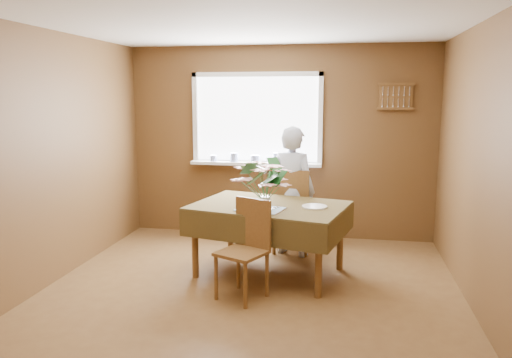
% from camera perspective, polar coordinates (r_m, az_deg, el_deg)
% --- Properties ---
extents(floor, '(4.50, 4.50, 0.00)m').
position_cam_1_polar(floor, '(4.70, -1.25, -13.85)').
color(floor, brown).
rests_on(floor, ground).
extents(ceiling, '(4.50, 4.50, 0.00)m').
position_cam_1_polar(ceiling, '(4.36, -1.37, 17.89)').
color(ceiling, white).
rests_on(ceiling, wall_back).
extents(wall_back, '(4.00, 0.00, 4.00)m').
position_cam_1_polar(wall_back, '(6.56, 2.69, 4.18)').
color(wall_back, brown).
rests_on(wall_back, floor).
extents(wall_front, '(4.00, 0.00, 4.00)m').
position_cam_1_polar(wall_front, '(2.25, -13.11, -6.78)').
color(wall_front, brown).
rests_on(wall_front, floor).
extents(wall_left, '(0.00, 4.50, 4.50)m').
position_cam_1_polar(wall_left, '(5.15, -23.68, 1.86)').
color(wall_left, brown).
rests_on(wall_left, floor).
extents(wall_right, '(0.00, 4.50, 4.50)m').
position_cam_1_polar(wall_right, '(4.41, 25.04, 0.59)').
color(wall_right, brown).
rests_on(wall_right, floor).
extents(window_assembly, '(1.72, 0.20, 1.22)m').
position_cam_1_polar(window_assembly, '(6.55, 0.08, 5.09)').
color(window_assembly, white).
rests_on(window_assembly, wall_back).
extents(spoon_rack, '(0.44, 0.05, 0.33)m').
position_cam_1_polar(spoon_rack, '(6.46, 15.70, 9.08)').
color(spoon_rack, brown).
rests_on(spoon_rack, wall_back).
extents(dining_table, '(1.74, 1.37, 0.75)m').
position_cam_1_polar(dining_table, '(5.20, 1.53, -3.90)').
color(dining_table, brown).
rests_on(dining_table, floor).
extents(chair_far, '(0.47, 0.47, 1.02)m').
position_cam_1_polar(chair_far, '(5.91, 4.10, -3.31)').
color(chair_far, brown).
rests_on(chair_far, floor).
extents(chair_near, '(0.52, 0.52, 0.92)m').
position_cam_1_polar(chair_near, '(4.68, -1.06, -7.42)').
color(chair_near, brown).
rests_on(chair_near, floor).
extents(seated_woman, '(0.64, 0.52, 1.52)m').
position_cam_1_polar(seated_woman, '(5.83, 4.13, -1.39)').
color(seated_woman, white).
rests_on(seated_woman, floor).
extents(flower_bouquet, '(0.53, 0.53, 0.45)m').
position_cam_1_polar(flower_bouquet, '(4.91, 1.09, -0.12)').
color(flower_bouquet, white).
rests_on(flower_bouquet, dining_table).
extents(side_plate, '(0.34, 0.34, 0.01)m').
position_cam_1_polar(side_plate, '(5.09, 6.71, -3.15)').
color(side_plate, white).
rests_on(side_plate, dining_table).
extents(table_knife, '(0.13, 0.20, 0.00)m').
position_cam_1_polar(table_knife, '(4.96, 1.96, -3.38)').
color(table_knife, silver).
rests_on(table_knife, dining_table).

